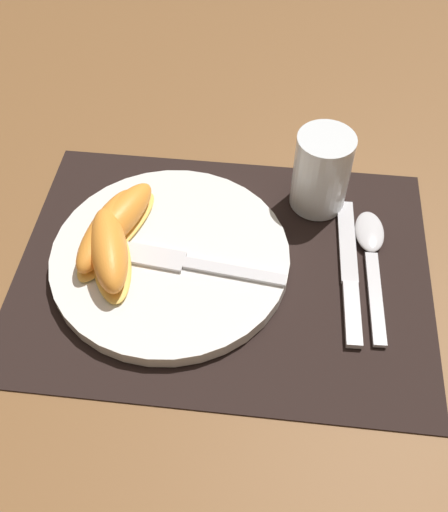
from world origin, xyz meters
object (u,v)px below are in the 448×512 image
at_px(knife, 349,272).
at_px(spoon, 371,248).
at_px(plate, 170,260).
at_px(citrus_wedge_0, 118,221).
at_px(fork, 191,264).
at_px(citrus_wedge_2, 109,251).
at_px(citrus_wedge_1, 108,231).
at_px(juice_glass, 321,175).

relative_size(knife, spoon, 1.10).
distance_m(plate, knife, 0.20).
bearing_deg(citrus_wedge_0, fork, -25.34).
xyz_separation_m(knife, citrus_wedge_2, (-0.26, -0.03, 0.03)).
bearing_deg(spoon, citrus_wedge_2, -167.91).
distance_m(plate, citrus_wedge_2, 0.07).
height_order(knife, citrus_wedge_1, citrus_wedge_1).
height_order(citrus_wedge_0, citrus_wedge_2, citrus_wedge_2).
xyz_separation_m(citrus_wedge_0, citrus_wedge_1, (-0.01, -0.02, 0.00)).
bearing_deg(juice_glass, citrus_wedge_0, -159.05).
relative_size(knife, citrus_wedge_2, 1.60).
bearing_deg(plate, fork, -23.52).
bearing_deg(citrus_wedge_2, juice_glass, 30.83).
bearing_deg(spoon, citrus_wedge_0, -177.20).
bearing_deg(citrus_wedge_2, fork, 3.64).
distance_m(juice_glass, fork, 0.19).
xyz_separation_m(juice_glass, spoon, (0.06, -0.07, -0.04)).
xyz_separation_m(knife, fork, (-0.17, -0.02, 0.02)).
height_order(plate, citrus_wedge_0, citrus_wedge_0).
bearing_deg(citrus_wedge_1, citrus_wedge_2, -72.42).
height_order(juice_glass, citrus_wedge_2, juice_glass).
relative_size(juice_glass, citrus_wedge_1, 0.73).
bearing_deg(citrus_wedge_1, plate, -11.51).
distance_m(juice_glass, spoon, 0.10).
relative_size(fork, citrus_wedge_2, 1.44).
bearing_deg(knife, citrus_wedge_0, 175.29).
bearing_deg(citrus_wedge_0, knife, -4.71).
xyz_separation_m(plate, fork, (0.03, -0.01, 0.01)).
height_order(spoon, fork, fork).
bearing_deg(knife, citrus_wedge_2, -174.41).
distance_m(plate, spoon, 0.23).
xyz_separation_m(plate, citrus_wedge_2, (-0.06, -0.02, 0.03)).
relative_size(citrus_wedge_1, citrus_wedge_2, 1.08).
xyz_separation_m(juice_glass, knife, (0.04, -0.11, -0.04)).
bearing_deg(citrus_wedge_1, knife, -1.14).
relative_size(spoon, citrus_wedge_1, 1.34).
height_order(juice_glass, citrus_wedge_1, juice_glass).
height_order(plate, fork, fork).
bearing_deg(knife, juice_glass, 109.30).
xyz_separation_m(plate, juice_glass, (0.16, 0.12, 0.04)).
distance_m(citrus_wedge_0, citrus_wedge_1, 0.02).
bearing_deg(juice_glass, spoon, -48.98).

